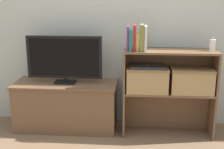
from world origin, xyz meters
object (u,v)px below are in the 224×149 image
(tv_stand, at_px, (66,105))
(book_crimson, at_px, (134,38))
(storage_basket_right, at_px, (192,79))
(book_teal, at_px, (131,40))
(book_ivory, at_px, (146,38))
(baby_monitor, at_px, (213,45))
(tv, at_px, (64,58))
(book_plum, at_px, (128,38))
(book_mustard, at_px, (138,41))
(storage_basket_left, at_px, (147,78))
(laptop, at_px, (148,66))
(book_olive, at_px, (142,38))

(tv_stand, relative_size, book_crimson, 4.37)
(storage_basket_right, bearing_deg, book_teal, -177.30)
(tv_stand, bearing_deg, book_ivory, -7.52)
(book_ivory, distance_m, baby_monitor, 0.65)
(tv, height_order, book_plum, book_plum)
(book_mustard, height_order, storage_basket_left, book_mustard)
(book_ivory, height_order, baby_monitor, book_ivory)
(book_teal, xyz_separation_m, book_ivory, (0.14, 0.00, 0.02))
(book_plum, height_order, laptop, book_plum)
(tv, xyz_separation_m, book_crimson, (0.72, -0.11, 0.24))
(book_plum, height_order, book_ivory, book_ivory)
(storage_basket_left, relative_size, storage_basket_right, 1.00)
(book_plum, relative_size, laptop, 0.71)
(tv, xyz_separation_m, storage_basket_left, (0.86, -0.08, -0.17))
(tv, bearing_deg, storage_basket_left, -5.27)
(tv_stand, height_order, laptop, laptop)
(tv_stand, relative_size, book_mustard, 5.95)
(tv, bearing_deg, tv_stand, 90.00)
(book_teal, height_order, storage_basket_left, book_teal)
(book_plum, bearing_deg, book_olive, -0.00)
(book_ivory, bearing_deg, book_mustard, 180.00)
(baby_monitor, bearing_deg, book_ivory, -176.14)
(tv_stand, distance_m, book_mustard, 1.05)
(tv, bearing_deg, book_crimson, -8.50)
(book_crimson, bearing_deg, tv_stand, 171.38)
(storage_basket_right, relative_size, laptop, 1.23)
(tv_stand, height_order, storage_basket_left, storage_basket_left)
(baby_monitor, bearing_deg, storage_basket_right, -175.23)
(book_ivory, relative_size, laptop, 0.72)
(book_teal, distance_m, storage_basket_right, 0.73)
(book_ivory, bearing_deg, book_plum, 180.00)
(book_olive, relative_size, baby_monitor, 1.82)
(book_teal, distance_m, laptop, 0.32)
(book_plum, height_order, book_olive, book_olive)
(tv_stand, distance_m, book_teal, 1.02)
(book_teal, distance_m, book_olive, 0.11)
(tv_stand, xyz_separation_m, storage_basket_left, (0.86, -0.08, 0.35))
(book_plum, distance_m, storage_basket_left, 0.45)
(tv_stand, bearing_deg, book_plum, -9.43)
(book_plum, relative_size, book_ivory, 0.99)
(tv, height_order, storage_basket_right, tv)
(book_plum, relative_size, baby_monitor, 1.70)
(book_teal, height_order, laptop, book_teal)
(tv_stand, distance_m, book_olive, 1.11)
(book_teal, distance_m, book_mustard, 0.07)
(storage_basket_left, height_order, laptop, laptop)
(storage_basket_right, bearing_deg, book_ivory, -176.49)
(book_mustard, xyz_separation_m, book_ivory, (0.08, 0.00, 0.03))
(book_plum, height_order, storage_basket_right, book_plum)
(book_crimson, xyz_separation_m, storage_basket_left, (0.14, 0.03, -0.41))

